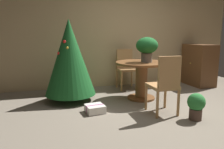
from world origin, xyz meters
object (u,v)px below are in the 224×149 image
object	(u,v)px
wooden_chair_near	(165,83)
wooden_cabinet	(199,65)
flower_vase	(147,47)
potted_plant	(196,105)
holiday_tree	(70,57)
wooden_chair_far	(126,66)
gift_box_cream	(95,109)
round_dining_table	(142,75)

from	to	relation	value
wooden_chair_near	wooden_cabinet	world-z (taller)	wooden_cabinet
flower_vase	wooden_cabinet	size ratio (longest dim) A/B	0.47
flower_vase	potted_plant	bearing A→B (deg)	-76.74
potted_plant	holiday_tree	bearing A→B (deg)	138.58
wooden_chair_far	gift_box_cream	size ratio (longest dim) A/B	2.83
round_dining_table	flower_vase	size ratio (longest dim) A/B	2.13
round_dining_table	wooden_chair_far	size ratio (longest dim) A/B	1.10
flower_vase	holiday_tree	world-z (taller)	holiday_tree
round_dining_table	flower_vase	distance (m)	0.56
gift_box_cream	wooden_cabinet	size ratio (longest dim) A/B	0.32
gift_box_cream	potted_plant	world-z (taller)	potted_plant
holiday_tree	potted_plant	size ratio (longest dim) A/B	3.81
gift_box_cream	flower_vase	bearing A→B (deg)	22.30
wooden_cabinet	potted_plant	distance (m)	2.55
wooden_chair_near	wooden_cabinet	xyz separation A→B (m)	(1.91, 1.67, -0.01)
holiday_tree	gift_box_cream	distance (m)	1.17
holiday_tree	round_dining_table	bearing A→B (deg)	-11.13
wooden_chair_far	potted_plant	size ratio (longest dim) A/B	2.27
holiday_tree	wooden_cabinet	xyz separation A→B (m)	(3.28, 0.48, -0.33)
wooden_cabinet	gift_box_cream	bearing A→B (deg)	-156.75
gift_box_cream	potted_plant	bearing A→B (deg)	-27.25
wooden_chair_far	holiday_tree	distance (m)	1.56
wooden_chair_near	potted_plant	bearing A→B (deg)	-43.42
round_dining_table	wooden_chair_near	bearing A→B (deg)	-90.00
wooden_chair_near	wooden_chair_far	distance (m)	1.85
gift_box_cream	wooden_cabinet	bearing A→B (deg)	23.25
gift_box_cream	wooden_cabinet	distance (m)	3.26
wooden_chair_far	wooden_cabinet	xyz separation A→B (m)	(1.91, -0.18, -0.01)
flower_vase	potted_plant	world-z (taller)	flower_vase
wooden_chair_near	wooden_cabinet	bearing A→B (deg)	41.15
gift_box_cream	wooden_cabinet	world-z (taller)	wooden_cabinet
flower_vase	holiday_tree	xyz separation A→B (m)	(-1.45, 0.34, -0.19)
flower_vase	wooden_chair_far	distance (m)	1.12
holiday_tree	gift_box_cream	xyz separation A→B (m)	(0.32, -0.80, -0.79)
wooden_chair_far	gift_box_cream	bearing A→B (deg)	-125.98
holiday_tree	flower_vase	bearing A→B (deg)	-13.04
flower_vase	wooden_cabinet	xyz separation A→B (m)	(1.83, 0.81, -0.53)
wooden_chair_far	wooden_cabinet	world-z (taller)	wooden_cabinet
gift_box_cream	wooden_chair_near	bearing A→B (deg)	-20.39
round_dining_table	holiday_tree	bearing A→B (deg)	168.87
round_dining_table	gift_box_cream	size ratio (longest dim) A/B	3.10
wooden_chair_near	potted_plant	world-z (taller)	wooden_chair_near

